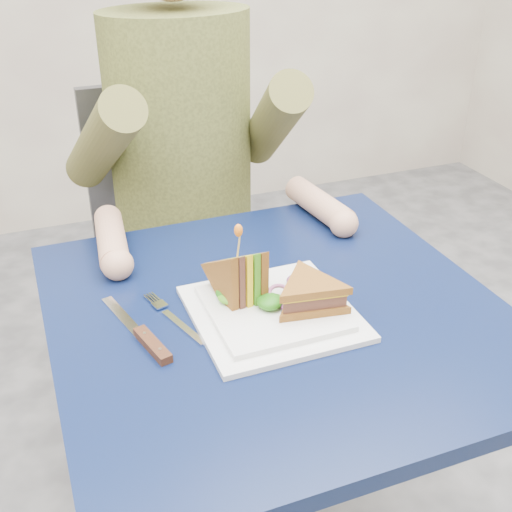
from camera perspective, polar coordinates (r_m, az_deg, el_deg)
name	(u,v)px	position (r m, az deg, el deg)	size (l,w,h in m)	color
table	(277,346)	(1.14, 1.86, -7.98)	(0.75, 0.75, 0.73)	black
chair	(178,234)	(1.75, -6.96, 1.96)	(0.42, 0.40, 0.93)	#47474C
diner	(181,110)	(1.51, -6.69, 12.78)	(0.54, 0.59, 0.74)	#4C5125
plate	(272,311)	(1.07, 1.47, -4.92)	(0.26, 0.26, 0.02)	white
sandwich_flat	(310,294)	(1.05, 4.80, -3.38)	(0.16, 0.16, 0.05)	brown
sandwich_upright	(239,280)	(1.07, -1.51, -2.11)	(0.09, 0.15, 0.15)	brown
fork	(175,319)	(1.07, -7.23, -5.57)	(0.06, 0.18, 0.01)	silver
knife	(147,339)	(1.03, -9.70, -7.30)	(0.07, 0.22, 0.02)	silver
toothpick	(239,246)	(1.04, -1.55, 0.91)	(0.00, 0.00, 0.06)	tan
toothpick_frill	(238,230)	(1.02, -1.58, 2.29)	(0.01, 0.01, 0.02)	orange
lettuce_spill	(273,297)	(1.07, 1.53, -3.65)	(0.15, 0.13, 0.02)	#337A14
onion_ring	(280,295)	(1.06, 2.14, -3.45)	(0.04, 0.04, 0.01)	#9E4C7A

